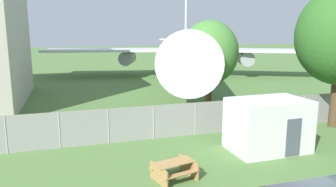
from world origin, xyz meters
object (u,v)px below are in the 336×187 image
Objects in this scene: portable_cabin at (268,125)px; tree_left_of_cabin at (209,53)px; airplane at (186,46)px; picnic_bench_near_cabin at (174,168)px.

portable_cabin is 0.58× the size of tree_left_of_cabin.
airplane reaches higher than portable_cabin.
portable_cabin is 6.72m from tree_left_of_cabin.
picnic_bench_near_cabin is (-5.69, -1.84, -0.87)m from portable_cabin.
picnic_bench_near_cabin is 9.99m from tree_left_of_cabin.
portable_cabin is (-4.97, -25.75, -2.75)m from airplane.
portable_cabin is 2.00× the size of picnic_bench_near_cabin.
portable_cabin is at bearing 8.81° from airplane.
portable_cabin is 6.04m from picnic_bench_near_cabin.
airplane is at bearing 77.92° from portable_cabin.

